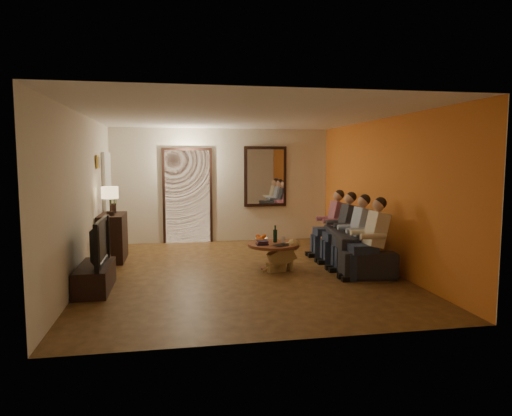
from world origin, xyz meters
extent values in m
cube|color=#402911|center=(0.00, 0.00, 0.00)|extent=(5.00, 6.00, 0.01)
cube|color=white|center=(0.00, 0.00, 2.60)|extent=(5.00, 6.00, 0.01)
cube|color=beige|center=(0.00, 3.00, 1.30)|extent=(5.00, 0.02, 2.60)
cube|color=beige|center=(0.00, -3.00, 1.30)|extent=(5.00, 0.02, 2.60)
cube|color=beige|center=(-2.50, 0.00, 1.30)|extent=(0.02, 6.00, 2.60)
cube|color=beige|center=(2.50, 0.00, 1.30)|extent=(0.02, 6.00, 2.60)
cube|color=orange|center=(2.49, 0.00, 1.30)|extent=(0.01, 6.00, 2.60)
cube|color=#FFE0A5|center=(-0.80, 2.98, 1.05)|extent=(1.00, 0.06, 2.10)
cube|color=black|center=(-0.80, 2.97, 1.05)|extent=(1.12, 0.04, 2.22)
cube|color=silver|center=(-0.55, 2.98, 0.90)|extent=(0.45, 0.03, 1.70)
cube|color=black|center=(1.00, 2.96, 1.50)|extent=(1.00, 0.05, 1.40)
cube|color=white|center=(1.00, 2.93, 1.50)|extent=(0.86, 0.02, 1.26)
cube|color=white|center=(-2.46, 2.30, 1.02)|extent=(0.06, 0.85, 2.04)
cube|color=#B28C33|center=(-2.47, 1.30, 1.85)|extent=(0.03, 0.28, 0.24)
cube|color=brown|center=(-2.46, 1.30, 1.85)|extent=(0.01, 0.22, 0.18)
cube|color=black|center=(-2.25, 1.33, 0.44)|extent=(0.45, 0.99, 0.88)
cube|color=black|center=(-2.25, -0.71, 0.19)|extent=(0.45, 1.12, 0.37)
imported|color=black|center=(-2.25, -0.71, 0.71)|extent=(1.15, 0.15, 0.66)
imported|color=black|center=(2.07, 0.09, 0.32)|extent=(2.29, 1.18, 0.64)
cylinder|color=brown|center=(0.57, 0.11, 0.23)|extent=(1.05, 1.05, 0.45)
imported|color=white|center=(0.39, 0.33, 0.48)|extent=(0.26, 0.26, 0.06)
cylinder|color=silver|center=(0.75, 0.16, 0.50)|extent=(0.06, 0.06, 0.10)
imported|color=black|center=(0.67, -0.17, 0.46)|extent=(0.39, 0.37, 0.03)
camera|label=1|loc=(-1.10, -7.47, 1.88)|focal=32.00mm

